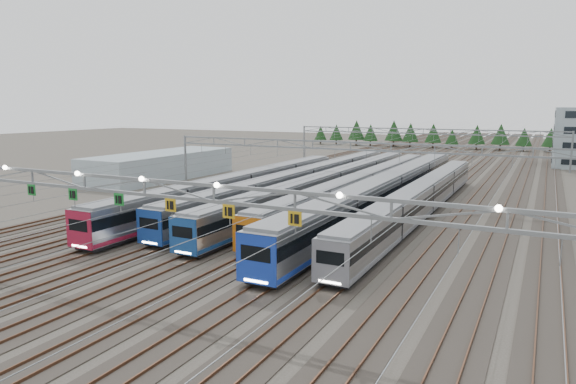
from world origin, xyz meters
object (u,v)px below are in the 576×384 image
at_px(train_b, 305,181).
at_px(train_c, 331,184).
at_px(gantry_far, 423,136).
at_px(train_d, 363,186).
at_px(gantry_near, 143,191).
at_px(gantry_mid, 350,153).
at_px(train_e, 389,191).
at_px(train_f, 421,199).
at_px(west_shed, 161,166).
at_px(train_a, 242,188).

bearing_deg(train_b, train_c, -12.73).
relative_size(train_b, train_c, 1.00).
relative_size(train_c, gantry_far, 1.15).
xyz_separation_m(train_c, train_d, (4.50, 0.06, 0.01)).
bearing_deg(gantry_near, train_b, 99.53).
bearing_deg(train_c, gantry_far, 87.21).
relative_size(gantry_mid, gantry_far, 1.00).
xyz_separation_m(train_d, gantry_near, (-2.30, -38.98, 5.02)).
relative_size(train_e, gantry_near, 1.15).
distance_m(train_b, train_c, 4.61).
xyz_separation_m(train_f, gantry_far, (-11.25, 51.81, 4.32)).
xyz_separation_m(train_f, west_shed, (-48.04, 11.18, 0.20)).
distance_m(gantry_near, gantry_mid, 40.12).
distance_m(train_a, train_e, 18.78).
height_order(train_b, gantry_mid, gantry_mid).
bearing_deg(train_c, train_e, -20.39).
bearing_deg(gantry_mid, gantry_far, 90.00).
distance_m(train_e, gantry_far, 50.16).
height_order(train_b, west_shed, west_shed).
xyz_separation_m(train_e, gantry_mid, (-6.75, 4.54, 4.07)).
distance_m(train_f, gantry_mid, 13.84).
bearing_deg(train_e, train_f, -26.72).
relative_size(train_b, gantry_near, 1.14).
xyz_separation_m(train_f, gantry_near, (-11.30, -33.31, 5.02)).
xyz_separation_m(train_a, train_e, (18.00, 5.37, 0.12)).
bearing_deg(train_b, train_f, -20.21).
xyz_separation_m(train_a, gantry_mid, (11.25, 9.91, 4.20)).
distance_m(train_a, train_c, 12.53).
xyz_separation_m(gantry_near, gantry_far, (0.05, 85.12, -0.70)).
distance_m(train_d, gantry_far, 46.40).
bearing_deg(west_shed, gantry_far, 47.84).
relative_size(train_c, train_e, 0.99).
distance_m(train_d, gantry_mid, 5.00).
relative_size(train_b, train_f, 1.16).
distance_m(train_d, train_e, 5.65).
bearing_deg(gantry_mid, train_d, -26.86).
bearing_deg(train_c, gantry_near, -86.76).
bearing_deg(train_b, train_e, -17.91).
bearing_deg(gantry_mid, train_c, -152.02).
relative_size(train_f, west_shed, 1.86).
height_order(train_e, gantry_far, gantry_far).
bearing_deg(west_shed, train_c, -9.15).
relative_size(train_d, train_e, 0.91).
bearing_deg(train_e, train_b, 162.09).
bearing_deg(train_a, gantry_mid, 41.38).
distance_m(train_f, gantry_near, 35.53).
bearing_deg(gantry_near, train_f, 71.27).
xyz_separation_m(train_b, train_d, (9.00, -0.96, -0.03)).
height_order(train_c, train_f, train_c).
bearing_deg(train_e, gantry_mid, 146.07).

